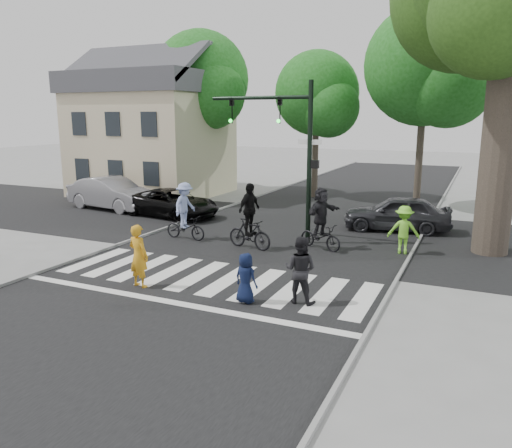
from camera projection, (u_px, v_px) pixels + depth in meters
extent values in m
plane|color=gray|center=(195.00, 288.00, 14.00)|extent=(120.00, 120.00, 0.00)
cube|color=black|center=(266.00, 247.00, 18.45)|extent=(10.00, 70.00, 0.01)
cube|color=black|center=(294.00, 230.00, 21.11)|extent=(70.00, 10.00, 0.01)
cube|color=gray|center=(154.00, 232.00, 20.49)|extent=(0.10, 70.00, 0.10)
cube|color=gray|center=(407.00, 262.00, 16.38)|extent=(0.10, 70.00, 0.10)
cube|color=silver|center=(96.00, 260.00, 16.72)|extent=(0.55, 3.00, 0.01)
cube|color=silver|center=(120.00, 264.00, 16.32)|extent=(0.55, 3.00, 0.01)
cube|color=silver|center=(145.00, 267.00, 15.91)|extent=(0.55, 3.00, 0.01)
cube|color=silver|center=(171.00, 271.00, 15.50)|extent=(0.55, 3.00, 0.01)
cube|color=silver|center=(199.00, 275.00, 15.10)|extent=(0.55, 3.00, 0.01)
cube|color=silver|center=(228.00, 280.00, 14.69)|extent=(0.55, 3.00, 0.01)
cube|color=silver|center=(259.00, 285.00, 14.28)|extent=(0.55, 3.00, 0.01)
cube|color=silver|center=(291.00, 290.00, 13.87)|extent=(0.55, 3.00, 0.01)
cube|color=silver|center=(326.00, 295.00, 13.47)|extent=(0.55, 3.00, 0.01)
cube|color=silver|center=(363.00, 300.00, 13.06)|extent=(0.55, 3.00, 0.01)
cube|color=silver|center=(171.00, 302.00, 12.94)|extent=(10.00, 0.30, 0.01)
cylinder|color=black|center=(309.00, 164.00, 18.39)|extent=(0.18, 0.18, 6.00)
cylinder|color=black|center=(260.00, 98.00, 18.69)|extent=(4.00, 0.14, 0.14)
imported|color=black|center=(280.00, 110.00, 18.46)|extent=(0.16, 0.20, 1.00)
sphere|color=#19E533|center=(278.00, 121.00, 18.44)|extent=(0.14, 0.14, 0.14)
imported|color=black|center=(232.00, 110.00, 19.27)|extent=(0.16, 0.20, 1.00)
sphere|color=#19E533|center=(230.00, 121.00, 19.25)|extent=(0.14, 0.14, 0.14)
cube|color=black|center=(315.00, 164.00, 18.30)|extent=(0.28, 0.18, 0.30)
cube|color=#FF660C|center=(318.00, 164.00, 18.25)|extent=(0.02, 0.14, 0.20)
cube|color=white|center=(310.00, 142.00, 18.22)|extent=(0.90, 0.04, 0.18)
cylinder|color=brown|center=(499.00, 153.00, 16.87)|extent=(1.20, 1.20, 7.00)
sphere|color=#244714|center=(496.00, 11.00, 14.92)|extent=(4.00, 4.00, 4.00)
cylinder|color=brown|center=(142.00, 143.00, 33.46)|extent=(0.36, 0.36, 5.95)
sphere|color=#1B5D15|center=(139.00, 90.00, 32.74)|extent=(5.20, 5.20, 5.20)
sphere|color=#1B5D15|center=(145.00, 103.00, 31.80)|extent=(3.64, 3.64, 3.64)
cylinder|color=brown|center=(202.00, 141.00, 30.93)|extent=(0.36, 0.36, 6.44)
sphere|color=#1B5D15|center=(201.00, 79.00, 30.15)|extent=(5.80, 5.80, 5.80)
sphere|color=#1B5D15|center=(211.00, 94.00, 29.10)|extent=(4.06, 4.06, 4.06)
cylinder|color=brown|center=(315.00, 150.00, 29.15)|extent=(0.36, 0.36, 5.60)
sphere|color=#1B5D15|center=(317.00, 93.00, 28.47)|extent=(4.80, 4.80, 4.80)
sphere|color=#1B5D15|center=(329.00, 107.00, 27.61)|extent=(3.36, 3.36, 3.36)
cylinder|color=brown|center=(420.00, 143.00, 25.43)|extent=(0.36, 0.36, 6.72)
sphere|color=#1B5D15|center=(426.00, 65.00, 24.62)|extent=(6.00, 6.00, 6.00)
sphere|color=#1B5D15|center=(449.00, 83.00, 23.53)|extent=(4.20, 4.20, 4.20)
cube|color=beige|center=(153.00, 145.00, 30.48)|extent=(8.00, 7.00, 6.00)
cube|color=#47474C|center=(150.00, 84.00, 29.72)|extent=(8.40, 7.40, 1.20)
cube|color=#47474C|center=(129.00, 63.00, 27.86)|extent=(8.40, 3.69, 2.44)
cube|color=#47474C|center=(167.00, 69.00, 31.15)|extent=(8.40, 3.69, 2.44)
cube|color=black|center=(82.00, 170.00, 28.61)|extent=(1.00, 0.06, 1.30)
cube|color=black|center=(79.00, 124.00, 28.06)|extent=(1.00, 0.06, 1.30)
cube|color=black|center=(116.00, 172.00, 27.63)|extent=(1.00, 0.06, 1.30)
cube|color=black|center=(113.00, 124.00, 27.08)|extent=(1.00, 0.06, 1.30)
cube|color=black|center=(151.00, 174.00, 26.66)|extent=(1.00, 0.06, 1.30)
cube|color=black|center=(149.00, 124.00, 26.10)|extent=(1.00, 0.06, 1.30)
cube|color=gray|center=(136.00, 197.00, 27.05)|extent=(2.00, 1.20, 0.80)
imported|color=orange|center=(139.00, 256.00, 13.95)|extent=(0.72, 0.53, 1.80)
imported|color=#0D1635|center=(246.00, 278.00, 12.80)|extent=(0.72, 0.54, 1.32)
imported|color=black|center=(300.00, 270.00, 12.76)|extent=(0.88, 0.70, 1.77)
imported|color=black|center=(186.00, 228.00, 19.47)|extent=(1.79, 0.72, 0.93)
imported|color=#8595C6|center=(185.00, 205.00, 19.28)|extent=(0.72, 1.18, 1.77)
imported|color=black|center=(249.00, 234.00, 18.07)|extent=(1.91, 0.87, 1.11)
imported|color=black|center=(249.00, 209.00, 17.88)|extent=(0.68, 1.19, 1.91)
imported|color=black|center=(320.00, 237.00, 18.03)|extent=(1.88, 1.21, 0.93)
imported|color=black|center=(321.00, 212.00, 17.84)|extent=(1.08, 1.74, 1.79)
imported|color=black|center=(172.00, 203.00, 23.83)|extent=(5.04, 2.91, 1.32)
imported|color=#99989D|center=(112.00, 193.00, 25.69)|extent=(5.23, 2.42, 1.66)
imported|color=#2C2C30|center=(397.00, 213.00, 20.89)|extent=(4.59, 2.41, 1.49)
imported|color=#79D931|center=(404.00, 230.00, 17.35)|extent=(1.16, 0.74, 1.70)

